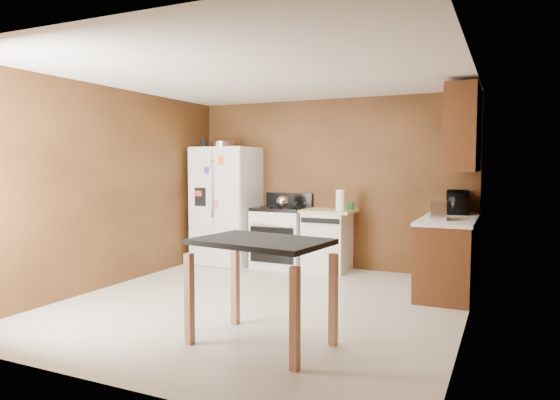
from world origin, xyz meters
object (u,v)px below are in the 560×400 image
Objects in this scene: island at (261,257)px; toaster at (440,210)px; green_canister at (351,206)px; pen_cup at (204,143)px; refrigerator at (227,205)px; dishwasher at (327,240)px; kettle at (283,202)px; microwave at (457,203)px; paper_towel at (340,200)px; gas_range at (281,236)px; roasting_pan at (223,144)px.

toaster is at bearing 62.58° from island.
green_canister reaches higher than island.
toaster is (3.63, -0.62, -0.86)m from pen_cup.
toaster is at bearing -9.70° from pen_cup.
refrigerator reaches higher than dishwasher.
green_canister is 0.13× the size of dishwasher.
dishwasher is at bearing -165.91° from green_canister.
toaster is at bearing -16.35° from kettle.
island is (0.16, -3.13, -0.19)m from green_canister.
dishwasher is (-1.76, -0.03, -0.58)m from microwave.
island is at bearing -68.78° from kettle.
pen_cup is 2.37m from paper_towel.
refrigerator is 2.02× the size of dishwasher.
toaster is 0.32× the size of dishwasher.
toaster is (2.31, -0.68, 0.01)m from kettle.
paper_towel is 1.88m from refrigerator.
island is (0.48, -3.05, 0.30)m from dishwasher.
kettle is 0.54m from gas_range.
roasting_pan reaches higher than microwave.
toaster is 0.83m from microwave.
paper_towel is at bearing -7.51° from gas_range.
pen_cup reaches higher than dishwasher.
refrigerator is (0.35, 0.09, -0.97)m from pen_cup.
gas_range is at bearing 3.81° from refrigerator.
kettle is at bearing -1.07° from roasting_pan.
pen_cup is 3.84m from microwave.
toaster is 0.16× the size of refrigerator.
gas_range is at bearing 172.49° from paper_towel.
pen_cup is 0.11× the size of island.
kettle is 0.61× the size of paper_towel.
roasting_pan is 0.73× the size of microwave.
paper_towel is 2.60× the size of green_canister.
kettle is at bearing 111.22° from island.
paper_towel is at bearing 0.56° from pen_cup.
paper_towel is 0.65m from dishwasher.
island is at bearing 152.35° from microwave.
pen_cup reaches higher than microwave.
refrigerator is at bearing -176.19° from gas_range.
dishwasher is at bearing 85.83° from microwave.
microwave is at bearing 1.91° from refrigerator.
dishwasher is at bearing 147.94° from paper_towel.
paper_towel is 1.03× the size of toaster.
gas_range is at bearing 86.14° from microwave.
gas_range is at bearing -178.06° from dishwasher.
toaster reaches higher than gas_range.
paper_towel is 0.16× the size of refrigerator.
paper_towel is at bearing -1.57° from roasting_pan.
pen_cup is at bearing 171.69° from toaster.
green_canister is 1.45m from microwave.
pen_cup is 1.89m from gas_range.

